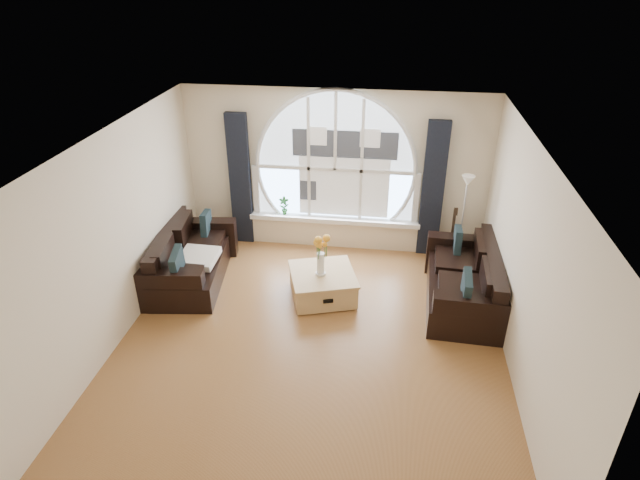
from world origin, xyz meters
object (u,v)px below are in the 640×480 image
(floor_lamp, at_px, (462,224))
(sofa_right, at_px, (463,279))
(sofa_left, at_px, (191,257))
(vase_flowers, at_px, (321,251))
(potted_plant, at_px, (284,206))
(guitar, at_px, (452,235))
(coffee_chest, at_px, (323,284))

(floor_lamp, bearing_deg, sofa_right, -91.81)
(floor_lamp, bearing_deg, sofa_left, -167.37)
(vase_flowers, bearing_deg, potted_plant, 117.89)
(vase_flowers, bearing_deg, guitar, 32.97)
(guitar, bearing_deg, sofa_right, -81.89)
(sofa_left, xyz_separation_m, vase_flowers, (2.04, -0.23, 0.40))
(coffee_chest, xyz_separation_m, potted_plant, (-0.88, 1.58, 0.49))
(floor_lamp, xyz_separation_m, potted_plant, (-2.93, 0.46, -0.09))
(sofa_left, height_order, floor_lamp, floor_lamp)
(sofa_left, relative_size, coffee_chest, 2.02)
(vase_flowers, bearing_deg, sofa_right, 4.49)
(coffee_chest, bearing_deg, sofa_right, -13.87)
(coffee_chest, bearing_deg, sofa_left, 157.16)
(sofa_left, xyz_separation_m, floor_lamp, (4.11, 0.92, 0.40))
(sofa_left, xyz_separation_m, sofa_right, (4.08, -0.07, 0.00))
(guitar, bearing_deg, floor_lamp, -41.45)
(sofa_left, relative_size, guitar, 1.75)
(guitar, height_order, potted_plant, guitar)
(sofa_right, relative_size, vase_flowers, 2.72)
(potted_plant, bearing_deg, sofa_left, -130.65)
(vase_flowers, relative_size, potted_plant, 2.17)
(sofa_right, bearing_deg, guitar, 96.97)
(sofa_right, xyz_separation_m, floor_lamp, (0.03, 0.99, 0.40))
(sofa_left, bearing_deg, guitar, 7.40)
(sofa_right, bearing_deg, sofa_left, -178.37)
(floor_lamp, distance_m, guitar, 0.32)
(coffee_chest, distance_m, potted_plant, 1.87)
(guitar, relative_size, potted_plant, 3.28)
(guitar, distance_m, potted_plant, 2.84)
(sofa_right, relative_size, coffee_chest, 2.07)
(coffee_chest, bearing_deg, floor_lamp, 11.22)
(floor_lamp, relative_size, potted_plant, 4.95)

